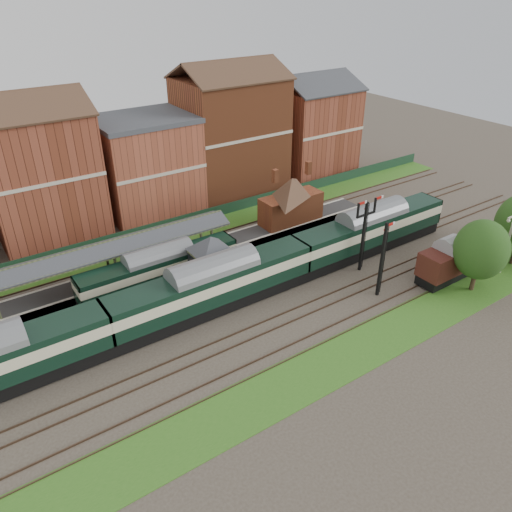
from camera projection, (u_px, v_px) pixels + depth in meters
ground at (255, 294)px, 50.13m from camera, size 160.00×160.00×0.00m
grass_back at (182, 234)px, 61.58m from camera, size 90.00×4.50×0.06m
grass_front at (337, 360)px, 41.52m from camera, size 90.00×5.00×0.06m
fence at (175, 223)px, 62.66m from camera, size 90.00×0.12×1.50m
platform at (167, 263)px, 54.41m from camera, size 55.00×3.40×1.00m
signal_box at (212, 262)px, 49.41m from camera, size 5.40×5.40×6.00m
brick_hut at (276, 257)px, 54.33m from camera, size 3.20×2.64×2.94m
station_building at (291, 199)px, 61.07m from camera, size 8.10×8.10×5.90m
canopy at (109, 245)px, 49.44m from camera, size 26.00×3.89×4.08m
semaphore_bracket at (364, 232)px, 51.97m from camera, size 3.60×0.25×8.18m
semaphore_siding at (382, 259)px, 47.99m from camera, size 1.23×0.25×8.00m
yard_lamp at (508, 240)px, 51.72m from camera, size 2.60×0.22×7.00m
town_backdrop at (145, 160)px, 64.50m from camera, size 69.00×10.00×16.00m
dmu_train at (214, 285)px, 46.46m from camera, size 61.87×3.25×4.75m
platform_railcar at (160, 268)px, 50.12m from camera, size 16.72×2.64×3.85m
goods_van_a at (447, 262)px, 51.33m from camera, size 6.41×2.78×3.89m
goods_van_b at (490, 245)px, 55.26m from camera, size 5.36×2.32×3.25m
tree_far at (481, 250)px, 48.52m from camera, size 5.28×5.28×7.70m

